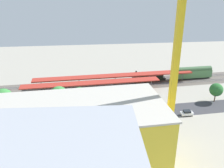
{
  "coord_description": "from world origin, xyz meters",
  "views": [
    {
      "loc": [
        12.98,
        72.82,
        38.64
      ],
      "look_at": [
        4.48,
        1.78,
        9.76
      ],
      "focal_mm": 37.78,
      "sensor_mm": 36.0,
      "label": 1
    }
  ],
  "objects": [
    {
      "name": "parked_car_1",
      "position": [
        -10.94,
        8.42,
        0.79
      ],
      "size": [
        4.12,
        1.98,
        1.8
      ],
      "color": "black",
      "rests_on": "ground"
    },
    {
      "name": "passenger_coach",
      "position": [
        -36.65,
        -24.67,
        3.0
      ],
      "size": [
        17.27,
        3.76,
        5.71
      ],
      "color": "black",
      "rests_on": "ground"
    },
    {
      "name": "street_tree_5",
      "position": [
        32.18,
        0.72,
        4.93
      ],
      "size": [
        4.43,
        4.43,
        7.16
      ],
      "color": "brown",
      "rests_on": "ground"
    },
    {
      "name": "parked_car_3",
      "position": [
        4.36,
        8.31,
        0.7
      ],
      "size": [
        4.82,
        2.04,
        1.56
      ],
      "color": "black",
      "rests_on": "ground"
    },
    {
      "name": "platform_canopy_far",
      "position": [
        0.33,
        -21.22,
        4.19
      ],
      "size": [
        69.0,
        8.22,
        4.46
      ],
      "color": "#A82D23",
      "rests_on": "ground"
    },
    {
      "name": "parked_car_6",
      "position": [
        28.83,
        8.15,
        0.79
      ],
      "size": [
        4.61,
        1.99,
        1.76
      ],
      "color": "black",
      "rests_on": "ground"
    },
    {
      "name": "box_truck_0",
      "position": [
        16.36,
        12.98,
        1.66
      ],
      "size": [
        9.08,
        3.52,
        3.42
      ],
      "color": "black",
      "rests_on": "ground"
    },
    {
      "name": "rail_bed",
      "position": [
        0.0,
        -21.66,
        0.0
      ],
      "size": [
        128.63,
        20.96,
        0.01
      ],
      "primitive_type": "cube",
      "rotation": [
        0.0,
        0.0,
        0.05
      ],
      "color": "#5B544C",
      "rests_on": "ground"
    },
    {
      "name": "tower_crane",
      "position": [
        -5.42,
        24.56,
        23.57
      ],
      "size": [
        24.95,
        3.6,
        40.62
      ],
      "color": "gray",
      "rests_on": "ground"
    },
    {
      "name": "locomotive",
      "position": [
        -15.81,
        -24.68,
        1.74
      ],
      "size": [
        15.46,
        3.33,
        4.87
      ],
      "color": "black",
      "rests_on": "ground"
    },
    {
      "name": "construction_building",
      "position": [
        17.34,
        28.24,
        7.71
      ],
      "size": [
        42.9,
        21.41,
        15.42
      ],
      "primitive_type": "cube",
      "rotation": [
        0.0,
        0.0,
        0.05
      ],
      "color": "yellow",
      "rests_on": "ground"
    },
    {
      "name": "street_tree_3",
      "position": [
        39.76,
        0.15,
        5.91
      ],
      "size": [
        6.15,
        6.15,
        9.01
      ],
      "color": "brown",
      "rests_on": "ground"
    },
    {
      "name": "street_tree_0",
      "position": [
        22.11,
        -0.33,
        5.78
      ],
      "size": [
        5.95,
        5.95,
        8.78
      ],
      "color": "brown",
      "rests_on": "ground"
    },
    {
      "name": "street_tree_1",
      "position": [
        15.19,
        0.94,
        5.73
      ],
      "size": [
        5.74,
        5.74,
        8.61
      ],
      "color": "brown",
      "rests_on": "ground"
    },
    {
      "name": "traffic_light",
      "position": [
        1.17,
        0.5,
        4.56
      ],
      "size": [
        0.5,
        0.36,
        6.93
      ],
      "color": "#333333",
      "rests_on": "ground"
    },
    {
      "name": "ground_plane",
      "position": [
        0.0,
        0.0,
        0.0
      ],
      "size": [
        204.89,
        204.89,
        0.0
      ],
      "primitive_type": "plane",
      "color": "#9E998C",
      "rests_on": "ground"
    },
    {
      "name": "parked_car_7",
      "position": [
        37.26,
        8.86,
        0.75
      ],
      "size": [
        4.32,
        1.9,
        1.69
      ],
      "color": "black",
      "rests_on": "ground"
    },
    {
      "name": "construction_roof_slab",
      "position": [
        17.34,
        28.24,
        15.62
      ],
      "size": [
        43.53,
        22.04,
        0.4
      ],
      "primitive_type": "cube",
      "rotation": [
        0.0,
        0.0,
        0.05
      ],
      "color": "#B7B2A8",
      "rests_on": "construction_building"
    },
    {
      "name": "parked_car_4",
      "position": [
        13.09,
        8.41,
        0.75
      ],
      "size": [
        4.52,
        2.22,
        1.69
      ],
      "color": "black",
      "rests_on": "ground"
    },
    {
      "name": "box_truck_1",
      "position": [
        23.43,
        12.59,
        1.68
      ],
      "size": [
        9.98,
        2.99,
        3.39
      ],
      "color": "black",
      "rests_on": "ground"
    },
    {
      "name": "street_tree_4",
      "position": [
        -33.97,
        -0.6,
        4.7
      ],
      "size": [
        4.81,
        4.81,
        7.12
      ],
      "color": "brown",
      "rests_on": "ground"
    },
    {
      "name": "track_rails",
      "position": [
        0.0,
        -21.66,
        0.18
      ],
      "size": [
        127.88,
        14.54,
        0.12
      ],
      "color": "#9E9EA8",
      "rests_on": "ground"
    },
    {
      "name": "box_truck_2",
      "position": [
        23.04,
        12.65,
        1.75
      ],
      "size": [
        8.82,
        2.78,
        3.56
      ],
      "color": "black",
      "rests_on": "ground"
    },
    {
      "name": "street_asphalt",
      "position": [
        0.0,
        5.01,
        0.0
      ],
      "size": [
        128.36,
        15.94,
        0.01
      ],
      "primitive_type": "cube",
      "rotation": [
        0.0,
        0.0,
        0.05
      ],
      "color": "#38383D",
      "rests_on": "ground"
    },
    {
      "name": "street_tree_2",
      "position": [
        32.03,
        0.48,
        4.12
      ],
      "size": [
        4.47,
        4.47,
        6.37
      ],
      "color": "brown",
      "rests_on": "ground"
    },
    {
      "name": "platform_canopy_near",
      "position": [
        10.61,
        -14.0,
        4.25
      ],
      "size": [
        54.86,
        7.52,
        4.45
      ],
      "color": "#A82D23",
      "rests_on": "ground"
    },
    {
      "name": "parked_car_2",
      "position": [
        -2.76,
        8.11,
        0.7
      ],
      "size": [
        4.21,
        2.01,
        1.58
      ],
      "color": "black",
      "rests_on": "ground"
    },
    {
      "name": "parked_car_0",
      "position": [
        -19.54,
        8.13,
        0.8
      ],
      "size": [
        4.08,
        1.97,
        1.82
      ],
      "color": "black",
      "rests_on": "ground"
    },
    {
      "name": "parked_car_5",
      "position": [
        21.33,
        7.81,
        0.78
      ],
      "size": [
        4.61,
        1.83,
        1.75
      ],
      "color": "black",
      "rests_on": "ground"
    }
  ]
}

